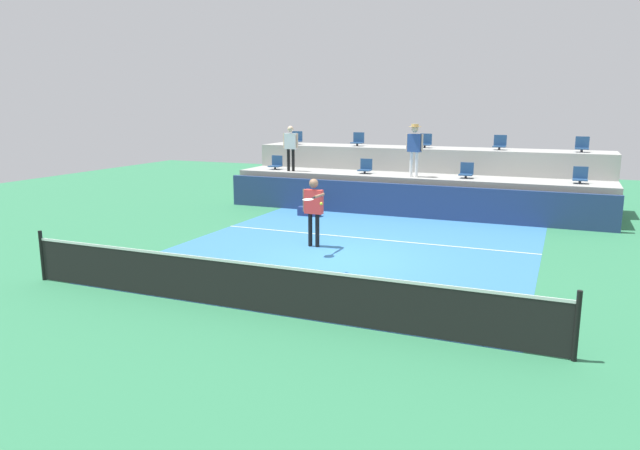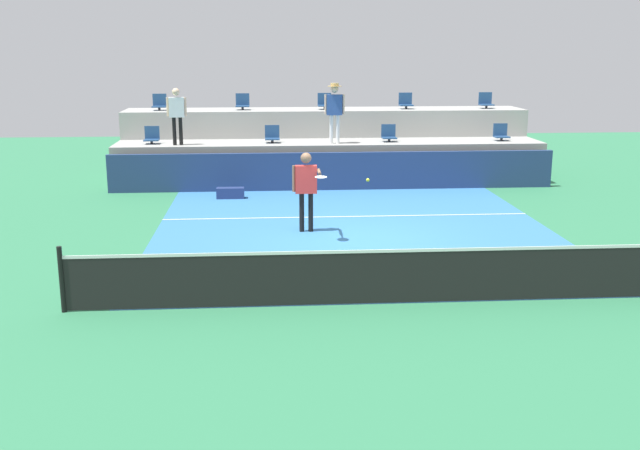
% 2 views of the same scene
% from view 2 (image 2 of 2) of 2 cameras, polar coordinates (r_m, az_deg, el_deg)
% --- Properties ---
extents(ground_plane, '(40.00, 40.00, 0.00)m').
position_cam_2_polar(ground_plane, '(16.03, 3.02, -1.27)').
color(ground_plane, '#2D754C').
extents(court_inner_paint, '(9.00, 10.00, 0.01)m').
position_cam_2_polar(court_inner_paint, '(16.99, 2.60, -0.40)').
color(court_inner_paint, teal).
rests_on(court_inner_paint, ground_plane).
extents(court_service_line, '(9.00, 0.06, 0.00)m').
position_cam_2_polar(court_service_line, '(18.34, 2.09, 0.65)').
color(court_service_line, white).
rests_on(court_service_line, ground_plane).
extents(tennis_net, '(10.48, 0.08, 1.07)m').
position_cam_2_polar(tennis_net, '(12.08, 5.43, -3.79)').
color(tennis_net, black).
rests_on(tennis_net, ground_plane).
extents(sponsor_backboard, '(13.00, 0.16, 1.10)m').
position_cam_2_polar(sponsor_backboard, '(21.75, 1.06, 4.15)').
color(sponsor_backboard, navy).
rests_on(sponsor_backboard, ground_plane).
extents(seating_tier_lower, '(13.00, 1.80, 1.25)m').
position_cam_2_polar(seating_tier_lower, '(23.02, 0.76, 4.86)').
color(seating_tier_lower, '#9E9E99').
rests_on(seating_tier_lower, ground_plane).
extents(seating_tier_upper, '(13.00, 1.80, 2.10)m').
position_cam_2_polar(seating_tier_upper, '(24.74, 0.40, 6.45)').
color(seating_tier_upper, '#9E9E99').
rests_on(seating_tier_upper, ground_plane).
extents(stadium_chair_lower_far_left, '(0.44, 0.40, 0.52)m').
position_cam_2_polar(stadium_chair_lower_far_left, '(23.01, -12.76, 6.63)').
color(stadium_chair_lower_far_left, '#2D2D33').
rests_on(stadium_chair_lower_far_left, seating_tier_lower).
extents(stadium_chair_lower_left, '(0.44, 0.40, 0.52)m').
position_cam_2_polar(stadium_chair_lower_left, '(22.76, -3.68, 6.86)').
color(stadium_chair_lower_left, '#2D2D33').
rests_on(stadium_chair_lower_left, seating_tier_lower).
extents(stadium_chair_lower_right, '(0.44, 0.40, 0.52)m').
position_cam_2_polar(stadium_chair_lower_right, '(23.07, 5.30, 6.92)').
color(stadium_chair_lower_right, '#2D2D33').
rests_on(stadium_chair_lower_right, seating_tier_lower).
extents(stadium_chair_lower_far_right, '(0.44, 0.40, 0.52)m').
position_cam_2_polar(stadium_chair_lower_far_right, '(23.90, 13.70, 6.83)').
color(stadium_chair_lower_far_right, '#2D2D33').
rests_on(stadium_chair_lower_far_right, seating_tier_lower).
extents(stadium_chair_upper_far_left, '(0.44, 0.40, 0.52)m').
position_cam_2_polar(stadium_chair_upper_far_left, '(24.70, -12.21, 9.09)').
color(stadium_chair_upper_far_left, '#2D2D33').
rests_on(stadium_chair_upper_far_left, seating_tier_upper).
extents(stadium_chair_upper_left, '(0.44, 0.40, 0.52)m').
position_cam_2_polar(stadium_chair_upper_left, '(24.48, -5.96, 9.28)').
color(stadium_chair_upper_left, '#2D2D33').
rests_on(stadium_chair_upper_left, seating_tier_upper).
extents(stadium_chair_upper_center, '(0.44, 0.40, 0.52)m').
position_cam_2_polar(stadium_chair_upper_center, '(24.55, 0.35, 9.37)').
color(stadium_chair_upper_center, '#2D2D33').
rests_on(stadium_chair_upper_center, seating_tier_upper).
extents(stadium_chair_upper_right, '(0.44, 0.40, 0.52)m').
position_cam_2_polar(stadium_chair_upper_right, '(24.90, 6.59, 9.34)').
color(stadium_chair_upper_right, '#2D2D33').
rests_on(stadium_chair_upper_right, seating_tier_upper).
extents(stadium_chair_upper_far_right, '(0.44, 0.40, 0.52)m').
position_cam_2_polar(stadium_chair_upper_far_right, '(25.54, 12.59, 9.21)').
color(stadium_chair_upper_far_right, '#2D2D33').
rests_on(stadium_chair_upper_far_right, seating_tier_upper).
extents(tennis_player, '(0.70, 1.23, 1.80)m').
position_cam_2_polar(tennis_player, '(16.61, -1.04, 3.21)').
color(tennis_player, black).
rests_on(tennis_player, ground_plane).
extents(spectator_in_white, '(0.59, 0.24, 1.66)m').
position_cam_2_polar(spectator_in_white, '(22.44, -10.93, 8.58)').
color(spectator_in_white, black).
rests_on(spectator_in_white, seating_tier_lower).
extents(spectator_with_hat, '(0.61, 0.46, 1.79)m').
position_cam_2_polar(spectator_with_hat, '(22.38, 1.12, 9.07)').
color(spectator_with_hat, white).
rests_on(spectator_with_hat, seating_tier_lower).
extents(tennis_ball, '(0.07, 0.07, 0.07)m').
position_cam_2_polar(tennis_ball, '(14.59, 3.69, 3.46)').
color(tennis_ball, '#CCE033').
extents(equipment_bag, '(0.76, 0.28, 0.30)m').
position_cam_2_polar(equipment_bag, '(20.70, -6.88, 2.45)').
color(equipment_bag, navy).
rests_on(equipment_bag, ground_plane).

